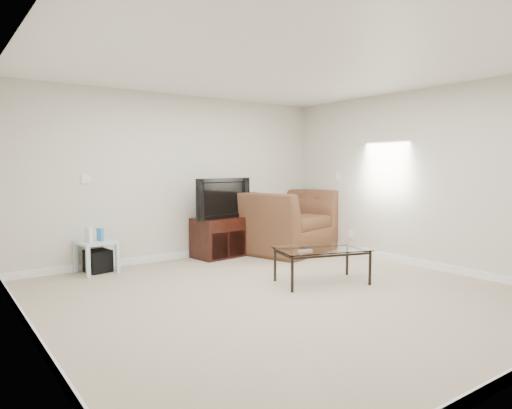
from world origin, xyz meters
TOP-DOWN VIEW (x-y plane):
  - floor at (0.00, 0.00)m, footprint 5.00×5.00m
  - ceiling at (0.00, 0.00)m, footprint 5.00×5.00m
  - wall_back at (0.00, 2.50)m, footprint 5.00×0.02m
  - wall_left at (-2.50, 0.00)m, footprint 0.02×5.00m
  - wall_right at (2.50, 0.00)m, footprint 0.02×5.00m
  - plate_back at (-1.40, 2.49)m, footprint 0.12×0.02m
  - plate_right_switch at (2.49, 1.60)m, footprint 0.02×0.09m
  - plate_right_outlet at (2.49, 1.30)m, footprint 0.02×0.08m
  - tv_stand at (0.52, 2.24)m, footprint 0.81×0.61m
  - dvd_player at (0.52, 2.20)m, footprint 0.42×0.32m
  - television at (0.52, 2.21)m, footprint 1.02×0.39m
  - side_table at (-1.35, 2.28)m, footprint 0.50×0.50m
  - subwoofer at (-1.33, 2.30)m, footprint 0.35×0.35m
  - game_console at (-1.46, 2.25)m, footprint 0.07×0.15m
  - game_case at (-1.30, 2.27)m, footprint 0.07×0.13m
  - recliner at (1.67, 2.05)m, footprint 1.79×1.42m
  - coffee_table at (0.71, 0.12)m, footprint 1.22×0.91m
  - remote at (0.42, 0.10)m, footprint 0.18×0.10m

SIDE VIEW (x-z plane):
  - floor at x=0.00m, z-range 0.00..0.00m
  - subwoofer at x=-1.33m, z-range 0.00..0.30m
  - coffee_table at x=0.71m, z-range 0.00..0.43m
  - side_table at x=-1.35m, z-range 0.00..0.43m
  - plate_right_outlet at x=2.49m, z-range 0.24..0.36m
  - tv_stand at x=0.52m, z-range 0.00..0.62m
  - remote at x=0.42m, z-range 0.43..0.45m
  - game_case at x=-1.30m, z-range 0.43..0.60m
  - dvd_player at x=0.52m, z-range 0.49..0.55m
  - game_console at x=-1.46m, z-range 0.43..0.63m
  - recliner at x=1.67m, z-range 0.00..1.36m
  - television at x=0.52m, z-range 0.62..1.24m
  - wall_back at x=0.00m, z-range 0.00..2.50m
  - wall_left at x=-2.50m, z-range 0.00..2.50m
  - wall_right at x=2.50m, z-range 0.00..2.50m
  - plate_back at x=-1.40m, z-range 1.19..1.31m
  - plate_right_switch at x=2.49m, z-range 1.19..1.31m
  - ceiling at x=0.00m, z-range 2.50..2.50m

